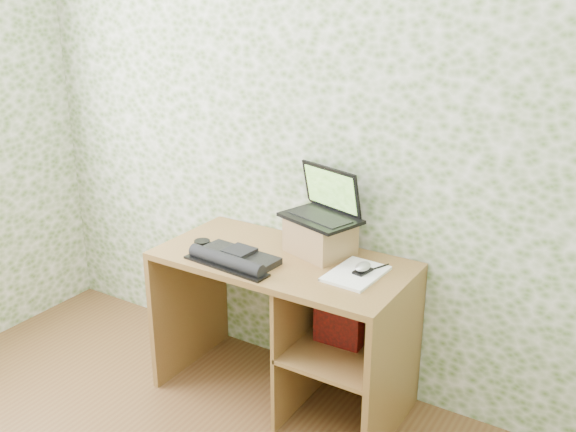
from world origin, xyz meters
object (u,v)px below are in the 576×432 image
Objects in this scene: laptop at (325,206)px; keyboard at (234,258)px; notepad at (356,274)px; desk at (300,311)px; riser at (320,237)px.

keyboard is (-0.28, -0.34, -0.20)m from laptop.
keyboard is 1.54× the size of notepad.
desk is 0.37m from riser.
riser is 0.62× the size of keyboard.
desk is at bearing 42.75° from keyboard.
notepad is (0.54, 0.17, -0.01)m from keyboard.
laptop reaches higher than riser.
riser is 0.30m from notepad.
laptop is (0.04, 0.15, 0.49)m from desk.
notepad is at bearing -27.33° from riser.
riser reaches higher than notepad.
laptop is at bearing 149.59° from notepad.
riser is at bearing 155.93° from notepad.
desk is 4.29× the size of riser.
desk is 2.92× the size of laptop.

